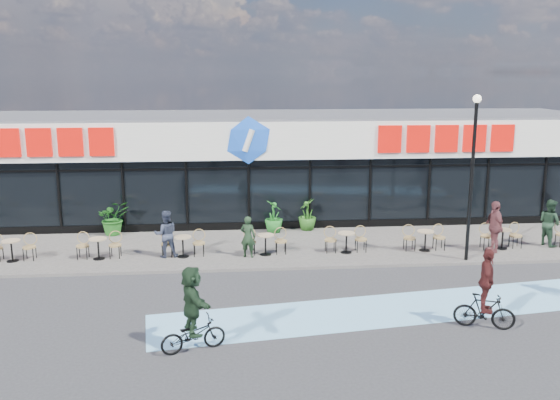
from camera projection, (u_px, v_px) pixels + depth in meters
name	position (u px, v px, depth m)	size (l,w,h in m)	color
ground	(257.00, 293.00, 17.56)	(120.00, 120.00, 0.00)	#28282B
sidewalk	(252.00, 248.00, 21.94)	(44.00, 5.00, 0.10)	#615C56
bike_lane	(404.00, 308.00, 16.43)	(14.00, 2.20, 0.01)	#71AED6
building	(246.00, 165.00, 26.74)	(30.60, 6.57, 4.75)	black
lamp_post	(472.00, 165.00, 19.69)	(0.28, 0.28, 5.62)	black
bistro_set_1	(13.00, 248.00, 20.23)	(1.54, 0.62, 0.90)	tan
bistro_set_2	(99.00, 245.00, 20.47)	(1.54, 0.62, 0.90)	tan
bistro_set_3	(183.00, 243.00, 20.71)	(1.54, 0.62, 0.90)	tan
bistro_set_4	(265.00, 242.00, 20.95)	(1.54, 0.62, 0.90)	tan
bistro_set_5	(346.00, 240.00, 21.19)	(1.54, 0.62, 0.90)	tan
bistro_set_6	(424.00, 238.00, 21.43)	(1.54, 0.62, 0.90)	tan
bistro_set_7	(501.00, 236.00, 21.67)	(1.54, 0.62, 0.90)	tan
potted_plant_left	(113.00, 218.00, 23.44)	(1.23, 1.06, 1.36)	#1E5D1A
potted_plant_mid	(307.00, 214.00, 24.16)	(0.72, 0.72, 1.29)	#214E16
potted_plant_right	(274.00, 216.00, 23.79)	(0.73, 0.73, 1.30)	#1B611E
patron_left	(248.00, 237.00, 20.55)	(0.54, 0.35, 1.47)	black
patron_right	(166.00, 234.00, 20.54)	(0.81, 0.63, 1.66)	#2C3245
pedestrian_a	(494.00, 227.00, 21.11)	(1.10, 0.46, 1.87)	brown
pedestrian_b	(549.00, 222.00, 21.93)	(0.85, 0.66, 1.74)	#1A3020
cyclist_a	(486.00, 296.00, 15.00)	(1.58, 1.05, 2.10)	black
cyclist_c	(192.00, 313.00, 13.73)	(1.64, 1.59, 2.09)	black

